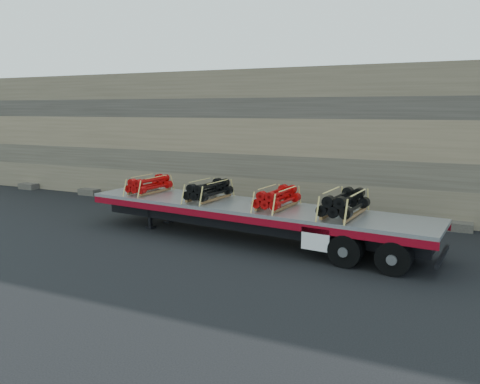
# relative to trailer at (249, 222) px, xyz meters

# --- Properties ---
(ground) EXTENTS (120.00, 120.00, 0.00)m
(ground) POSITION_rel_trailer_xyz_m (0.42, 0.26, -0.70)
(ground) COLOR black
(ground) RESTS_ON ground
(rock_wall) EXTENTS (44.00, 3.00, 7.00)m
(rock_wall) POSITION_rel_trailer_xyz_m (0.42, 6.76, 2.80)
(rock_wall) COLOR #7A6B54
(rock_wall) RESTS_ON ground
(trailer) EXTENTS (14.31, 4.17, 1.41)m
(trailer) POSITION_rel_trailer_xyz_m (0.00, 0.00, 0.00)
(trailer) COLOR silver
(trailer) RESTS_ON ground
(bundle_front) EXTENTS (1.20, 2.09, 0.71)m
(bundle_front) POSITION_rel_trailer_xyz_m (-5.04, 0.53, 1.06)
(bundle_front) COLOR #AD0909
(bundle_front) RESTS_ON trailer
(bundle_midfront) EXTENTS (1.27, 2.20, 0.75)m
(bundle_midfront) POSITION_rel_trailer_xyz_m (-1.89, 0.20, 1.08)
(bundle_midfront) COLOR black
(bundle_midfront) RESTS_ON trailer
(bundle_midrear) EXTENTS (1.24, 2.16, 0.73)m
(bundle_midrear) POSITION_rel_trailer_xyz_m (1.18, -0.12, 1.07)
(bundle_midrear) COLOR #AD0909
(bundle_midrear) RESTS_ON trailer
(bundle_rear) EXTENTS (1.40, 2.44, 0.83)m
(bundle_rear) POSITION_rel_trailer_xyz_m (3.74, -0.39, 1.12)
(bundle_rear) COLOR black
(bundle_rear) RESTS_ON trailer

